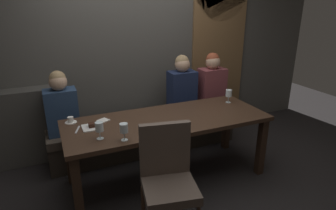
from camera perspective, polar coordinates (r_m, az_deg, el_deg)
ground at (r=3.49m, az=-0.07°, el=-13.94°), size 9.00×9.00×0.00m
back_wall_tiled at (r=4.08m, az=-7.11°, el=13.47°), size 6.00×0.12×3.00m
arched_door at (r=4.60m, az=9.94°, el=12.36°), size 0.90×0.05×2.55m
back_counter at (r=4.00m, az=-27.43°, el=-4.02°), size 1.10×0.28×0.95m
dining_table at (r=3.18m, az=-0.07°, el=-4.12°), size 2.20×0.84×0.74m
banquette_bench at (r=3.95m, az=-4.14°, el=-5.94°), size 2.50×0.44×0.45m
chair_near_side at (r=2.53m, az=-0.07°, el=-13.35°), size 0.52×0.52×0.98m
diner_redhead at (r=3.57m, az=-20.28°, el=0.05°), size 0.36×0.24×0.76m
diner_bearded at (r=3.94m, az=2.76°, el=3.58°), size 0.36×0.24×0.82m
diner_far_end at (r=4.13m, az=8.58°, el=4.17°), size 0.36×0.24×0.83m
wine_glass_far_right at (r=3.68m, az=11.85°, el=2.23°), size 0.08×0.08×0.16m
wine_glass_end_left at (r=2.72m, az=-13.35°, el=-4.26°), size 0.08×0.08×0.16m
wine_glass_near_right at (r=2.65m, az=-8.67°, el=-4.67°), size 0.08×0.08×0.16m
espresso_cup at (r=3.19m, az=-18.58°, el=-2.88°), size 0.12×0.12×0.06m
dessert_plate at (r=3.02m, az=-14.67°, el=-4.07°), size 0.19×0.19×0.05m
fork_on_table at (r=3.01m, az=-17.35°, el=-4.64°), size 0.07×0.17×0.01m
folded_napkin at (r=3.16m, az=-12.60°, el=-2.97°), size 0.14×0.14×0.01m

